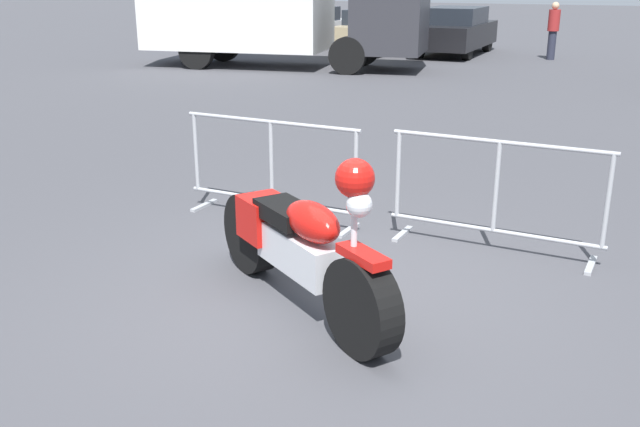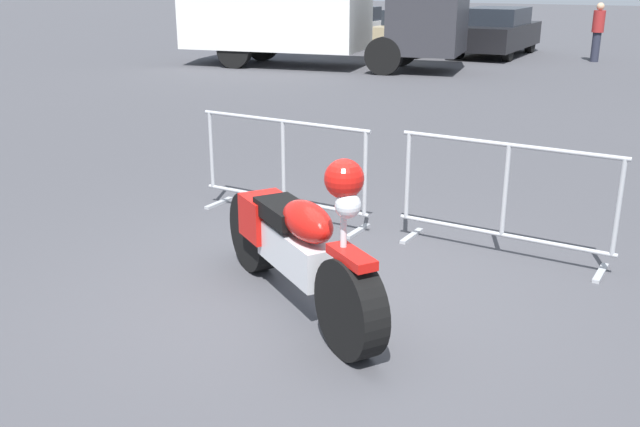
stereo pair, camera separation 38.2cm
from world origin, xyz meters
TOP-DOWN VIEW (x-y plane):
  - ground_plane at (0.00, 0.00)m, footprint 120.00×120.00m
  - motorcycle at (-0.10, -0.16)m, footprint 2.08×1.55m
  - crowd_barrier_near at (-1.26, 1.65)m, footprint 2.03×0.56m
  - crowd_barrier_far at (1.07, 1.65)m, footprint 2.03×0.56m
  - box_truck at (-7.28, 13.26)m, footprint 7.94×3.34m
  - parked_car_blue at (-11.05, 18.27)m, footprint 1.82×4.26m
  - parked_car_white at (-8.45, 18.71)m, footprint 1.76×4.11m
  - parked_car_tan at (-5.85, 18.26)m, footprint 1.76×4.11m
  - parked_car_black at (-3.25, 18.47)m, footprint 1.89×4.41m
  - pedestrian at (-0.22, 18.22)m, footprint 0.45×0.45m

SIDE VIEW (x-z plane):
  - ground_plane at x=0.00m, z-range 0.00..0.00m
  - motorcycle at x=-0.10m, z-range -0.16..1.20m
  - crowd_barrier_near at x=-1.26m, z-range 0.02..1.09m
  - crowd_barrier_far at x=1.07m, z-range 0.02..1.09m
  - parked_car_white at x=-8.45m, z-range 0.01..1.39m
  - parked_car_tan at x=-5.85m, z-range 0.01..1.39m
  - parked_car_blue at x=-11.05m, z-range 0.01..1.44m
  - parked_car_black at x=-3.25m, z-range 0.01..1.49m
  - pedestrian at x=-0.22m, z-range 0.07..1.76m
  - box_truck at x=-7.28m, z-range 0.15..3.13m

